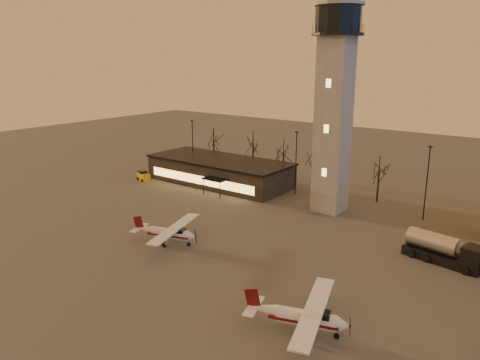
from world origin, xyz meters
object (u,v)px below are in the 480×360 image
Objects in this scene: terminal at (219,171)px; cessna_rear at (172,236)px; fuel_truck at (442,252)px; service_cart at (144,177)px; control_tower at (335,95)px; cessna_front at (308,321)px.

cessna_rear is (12.97, -24.43, -1.14)m from terminal.
service_cart is at bearing -174.29° from fuel_truck.
terminal reaches higher than fuel_truck.
control_tower is 37.78m from service_cart.
control_tower is 35.19m from cessna_front.
fuel_truck reaches higher than service_cart.
cessna_rear is at bearing -111.91° from control_tower.
service_cart is at bearing -172.23° from control_tower.
cessna_front is 21.00m from fuel_truck.
cessna_rear is at bearing -17.98° from service_cart.
fuel_truck is (17.64, -8.61, -15.12)m from control_tower.
control_tower is 2.89× the size of cessna_front.
fuel_truck is at bearing -14.97° from terminal.
cessna_front is 22.77m from cessna_rear.
terminal reaches higher than cessna_front.
service_cart is (-25.02, 17.80, -0.38)m from cessna_rear.
fuel_truck is 2.88× the size of service_cart.
control_tower is 3.85× the size of fuel_truck.
cessna_front is (12.77, -29.03, -15.25)m from control_tower.
service_cart is (-51.69, 3.96, -0.56)m from fuel_truck.
terminal is 27.68m from cessna_rear.
control_tower is at bearing -5.15° from terminal.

